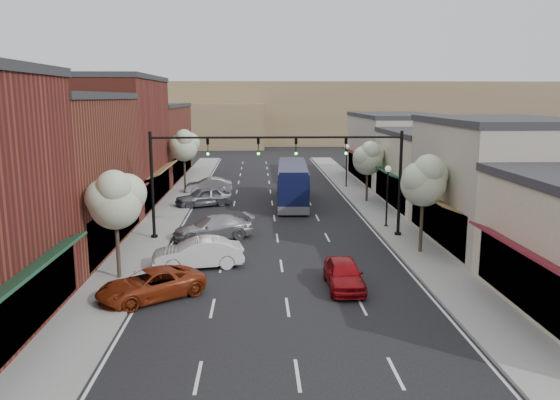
{
  "coord_description": "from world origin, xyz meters",
  "views": [
    {
      "loc": [
        -1.3,
        -26.71,
        9.11
      ],
      "look_at": [
        0.26,
        9.85,
        2.2
      ],
      "focal_mm": 35.0,
      "sensor_mm": 36.0,
      "label": 1
    }
  ],
  "objects": [
    {
      "name": "parked_car_d",
      "position": [
        -5.85,
        18.9,
        0.81
      ],
      "size": [
        5.13,
        3.74,
        1.62
      ],
      "primitive_type": "imported",
      "rotation": [
        0.0,
        0.0,
        -1.14
      ],
      "color": "#57585E",
      "rests_on": "ground"
    },
    {
      "name": "bldg_right_midfar",
      "position": [
        13.7,
        18.0,
        3.17
      ],
      "size": [
        9.14,
        12.1,
        6.4
      ],
      "color": "beige",
      "rests_on": "ground"
    },
    {
      "name": "red_hatchback",
      "position": [
        2.86,
        -1.66,
        0.72
      ],
      "size": [
        1.7,
        4.22,
        1.44
      ],
      "primitive_type": "imported",
      "rotation": [
        0.0,
        0.0,
        -0.0
      ],
      "color": "maroon",
      "rests_on": "ground"
    },
    {
      "name": "bldg_left_far",
      "position": [
        -14.22,
        36.0,
        4.16
      ],
      "size": [
        10.14,
        18.1,
        8.4
      ],
      "color": "brown",
      "rests_on": "ground"
    },
    {
      "name": "bldg_right_far",
      "position": [
        13.71,
        32.0,
        3.66
      ],
      "size": [
        9.14,
        16.1,
        7.4
      ],
      "color": "#A69E8E",
      "rests_on": "ground"
    },
    {
      "name": "signal_mast_right",
      "position": [
        5.62,
        8.0,
        4.62
      ],
      "size": [
        8.22,
        0.46,
        7.0
      ],
      "color": "black",
      "rests_on": "ground"
    },
    {
      "name": "bldg_left_midfar",
      "position": [
        -14.24,
        20.0,
        5.4
      ],
      "size": [
        10.14,
        14.1,
        10.9
      ],
      "color": "maroon",
      "rests_on": "ground"
    },
    {
      "name": "coach_bus",
      "position": [
        1.77,
        19.8,
        1.81
      ],
      "size": [
        3.03,
        11.44,
        3.47
      ],
      "rotation": [
        0.0,
        0.0,
        -0.05
      ],
      "color": "#0E1238",
      "rests_on": "ground"
    },
    {
      "name": "tree_left_far",
      "position": [
        -8.25,
        25.94,
        4.6
      ],
      "size": [
        2.85,
        2.65,
        6.13
      ],
      "color": "#47382B",
      "rests_on": "ground"
    },
    {
      "name": "ground",
      "position": [
        0.0,
        0.0,
        0.0
      ],
      "size": [
        160.0,
        160.0,
        0.0
      ],
      "primitive_type": "plane",
      "color": "black",
      "rests_on": "ground"
    },
    {
      "name": "hill_near",
      "position": [
        -25.0,
        78.0,
        4.0
      ],
      "size": [
        50.0,
        20.0,
        8.0
      ],
      "primitive_type": "cube",
      "color": "#7A6647",
      "rests_on": "ground"
    },
    {
      "name": "tree_left_near",
      "position": [
        -8.25,
        -0.06,
        4.22
      ],
      "size": [
        2.85,
        2.65,
        5.69
      ],
      "color": "#47382B",
      "rests_on": "ground"
    },
    {
      "name": "bldg_left_midnear",
      "position": [
        -14.23,
        6.0,
        4.66
      ],
      "size": [
        10.14,
        14.1,
        9.4
      ],
      "color": "brown",
      "rests_on": "ground"
    },
    {
      "name": "lamp_post_near",
      "position": [
        7.8,
        10.5,
        3.01
      ],
      "size": [
        0.44,
        0.44,
        4.44
      ],
      "color": "black",
      "rests_on": "ground"
    },
    {
      "name": "parked_car_e",
      "position": [
        -5.99,
        25.55,
        0.73
      ],
      "size": [
        4.57,
        1.97,
        1.46
      ],
      "primitive_type": "imported",
      "rotation": [
        0.0,
        0.0,
        -1.48
      ],
      "color": "#97979C",
      "rests_on": "ground"
    },
    {
      "name": "sidewalk_right",
      "position": [
        8.4,
        18.5,
        0.07
      ],
      "size": [
        2.8,
        73.0,
        0.15
      ],
      "primitive_type": "cube",
      "color": "gray",
      "rests_on": "ground"
    },
    {
      "name": "parked_car_a",
      "position": [
        -6.2,
        -2.73,
        0.68
      ],
      "size": [
        5.33,
        4.69,
        1.37
      ],
      "primitive_type": "imported",
      "rotation": [
        0.0,
        0.0,
        -0.96
      ],
      "color": "maroon",
      "rests_on": "ground"
    },
    {
      "name": "bldg_right_midnear",
      "position": [
        13.72,
        6.0,
        3.91
      ],
      "size": [
        9.14,
        12.1,
        7.9
      ],
      "color": "#A69E8E",
      "rests_on": "ground"
    },
    {
      "name": "tree_right_near",
      "position": [
        8.35,
        3.94,
        4.45
      ],
      "size": [
        2.85,
        2.65,
        5.95
      ],
      "color": "#47382B",
      "rests_on": "ground"
    },
    {
      "name": "signal_mast_left",
      "position": [
        -5.62,
        8.0,
        4.62
      ],
      "size": [
        8.22,
        0.46,
        7.0
      ],
      "color": "black",
      "rests_on": "ground"
    },
    {
      "name": "curb_left",
      "position": [
        -7.0,
        18.5,
        0.07
      ],
      "size": [
        0.25,
        73.0,
        0.17
      ],
      "primitive_type": "cube",
      "color": "gray",
      "rests_on": "ground"
    },
    {
      "name": "hill_far",
      "position": [
        0.0,
        90.0,
        6.0
      ],
      "size": [
        120.0,
        30.0,
        12.0
      ],
      "primitive_type": "cube",
      "color": "#7A6647",
      "rests_on": "ground"
    },
    {
      "name": "parked_car_c",
      "position": [
        -4.2,
        8.01,
        0.76
      ],
      "size": [
        5.63,
        3.68,
        1.52
      ],
      "primitive_type": "imported",
      "rotation": [
        0.0,
        0.0,
        -1.25
      ],
      "color": "#97989C",
      "rests_on": "ground"
    },
    {
      "name": "parked_car_b",
      "position": [
        -4.53,
        1.91,
        0.8
      ],
      "size": [
        5.09,
        2.54,
        1.6
      ],
      "primitive_type": "imported",
      "rotation": [
        0.0,
        0.0,
        -1.39
      ],
      "color": "white",
      "rests_on": "ground"
    },
    {
      "name": "tree_right_far",
      "position": [
        8.35,
        19.94,
        3.99
      ],
      "size": [
        2.85,
        2.65,
        5.43
      ],
      "color": "#47382B",
      "rests_on": "ground"
    },
    {
      "name": "sidewalk_left",
      "position": [
        -8.4,
        18.5,
        0.07
      ],
      "size": [
        2.8,
        73.0,
        0.15
      ],
      "primitive_type": "cube",
      "color": "gray",
      "rests_on": "ground"
    },
    {
      "name": "lamp_post_far",
      "position": [
        7.8,
        28.0,
        3.01
      ],
      "size": [
        0.44,
        0.44,
        4.44
      ],
      "color": "black",
      "rests_on": "ground"
    },
    {
      "name": "curb_right",
      "position": [
        7.0,
        18.5,
        0.07
      ],
      "size": [
        0.25,
        73.0,
        0.17
      ],
      "primitive_type": "cube",
      "color": "gray",
      "rests_on": "ground"
    }
  ]
}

